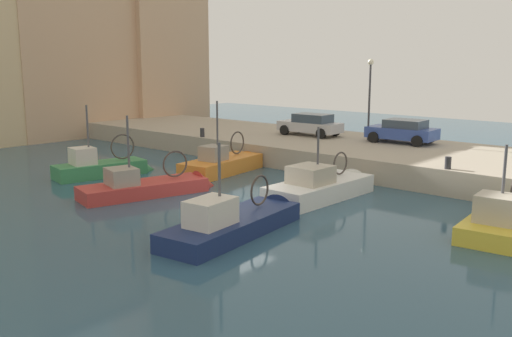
{
  "coord_description": "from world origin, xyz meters",
  "views": [
    {
      "loc": [
        -16.85,
        -16.12,
        6.01
      ],
      "look_at": [
        1.73,
        0.45,
        1.2
      ],
      "focal_mm": 39.79,
      "sensor_mm": 36.0,
      "label": 1
    }
  ],
  "objects_px": {
    "fishing_boat_yellow": "(506,227)",
    "parked_car_blue": "(403,131)",
    "fishing_boat_white": "(324,194)",
    "mooring_bollard_mid": "(202,132)",
    "quay_streetlamp": "(370,86)",
    "fishing_boat_green": "(105,173)",
    "fishing_boat_red": "(152,192)",
    "fishing_boat_navy": "(238,229)",
    "mooring_bollard_south": "(448,163)",
    "fishing_boat_orange": "(226,170)",
    "parked_car_silver": "(311,124)"
  },
  "relations": [
    {
      "from": "fishing_boat_yellow",
      "to": "parked_car_blue",
      "type": "height_order",
      "value": "fishing_boat_yellow"
    },
    {
      "from": "fishing_boat_yellow",
      "to": "fishing_boat_white",
      "type": "bearing_deg",
      "value": 91.11
    },
    {
      "from": "mooring_bollard_mid",
      "to": "fishing_boat_white",
      "type": "bearing_deg",
      "value": -107.96
    },
    {
      "from": "mooring_bollard_mid",
      "to": "quay_streetlamp",
      "type": "relative_size",
      "value": 0.11
    },
    {
      "from": "fishing_boat_green",
      "to": "parked_car_blue",
      "type": "bearing_deg",
      "value": -35.81
    },
    {
      "from": "fishing_boat_red",
      "to": "fishing_boat_navy",
      "type": "bearing_deg",
      "value": -102.79
    },
    {
      "from": "fishing_boat_white",
      "to": "mooring_bollard_mid",
      "type": "relative_size",
      "value": 11.54
    },
    {
      "from": "fishing_boat_white",
      "to": "mooring_bollard_south",
      "type": "height_order",
      "value": "fishing_boat_white"
    },
    {
      "from": "fishing_boat_navy",
      "to": "mooring_bollard_south",
      "type": "height_order",
      "value": "fishing_boat_navy"
    },
    {
      "from": "fishing_boat_orange",
      "to": "mooring_bollard_south",
      "type": "xyz_separation_m",
      "value": [
        2.81,
        -11.17,
        1.37
      ]
    },
    {
      "from": "parked_car_silver",
      "to": "mooring_bollard_south",
      "type": "height_order",
      "value": "parked_car_silver"
    },
    {
      "from": "fishing_boat_white",
      "to": "parked_car_blue",
      "type": "relative_size",
      "value": 1.58
    },
    {
      "from": "fishing_boat_orange",
      "to": "fishing_boat_red",
      "type": "height_order",
      "value": "fishing_boat_orange"
    },
    {
      "from": "fishing_boat_white",
      "to": "parked_car_silver",
      "type": "bearing_deg",
      "value": 39.46
    },
    {
      "from": "fishing_boat_navy",
      "to": "fishing_boat_yellow",
      "type": "height_order",
      "value": "fishing_boat_navy"
    },
    {
      "from": "fishing_boat_yellow",
      "to": "quay_streetlamp",
      "type": "bearing_deg",
      "value": 50.1
    },
    {
      "from": "fishing_boat_orange",
      "to": "quay_streetlamp",
      "type": "relative_size",
      "value": 1.28
    },
    {
      "from": "fishing_boat_green",
      "to": "mooring_bollard_mid",
      "type": "xyz_separation_m",
      "value": [
        7.71,
        0.82,
        1.34
      ]
    },
    {
      "from": "fishing_boat_navy",
      "to": "parked_car_silver",
      "type": "xyz_separation_m",
      "value": [
        15.3,
        8.12,
        1.79
      ]
    },
    {
      "from": "fishing_boat_green",
      "to": "parked_car_silver",
      "type": "height_order",
      "value": "fishing_boat_green"
    },
    {
      "from": "fishing_boat_navy",
      "to": "mooring_bollard_mid",
      "type": "distance_m",
      "value": 16.52
    },
    {
      "from": "fishing_boat_orange",
      "to": "fishing_boat_green",
      "type": "distance_m",
      "value": 6.34
    },
    {
      "from": "fishing_boat_navy",
      "to": "fishing_boat_green",
      "type": "relative_size",
      "value": 1.26
    },
    {
      "from": "fishing_boat_navy",
      "to": "fishing_boat_green",
      "type": "bearing_deg",
      "value": 77.98
    },
    {
      "from": "fishing_boat_red",
      "to": "quay_streetlamp",
      "type": "relative_size",
      "value": 1.38
    },
    {
      "from": "fishing_boat_red",
      "to": "parked_car_silver",
      "type": "height_order",
      "value": "fishing_boat_red"
    },
    {
      "from": "fishing_boat_white",
      "to": "quay_streetlamp",
      "type": "relative_size",
      "value": 1.31
    },
    {
      "from": "quay_streetlamp",
      "to": "fishing_boat_orange",
      "type": "bearing_deg",
      "value": 156.16
    },
    {
      "from": "fishing_boat_navy",
      "to": "quay_streetlamp",
      "type": "relative_size",
      "value": 1.46
    },
    {
      "from": "fishing_boat_yellow",
      "to": "parked_car_blue",
      "type": "distance_m",
      "value": 13.48
    },
    {
      "from": "mooring_bollard_mid",
      "to": "fishing_boat_yellow",
      "type": "bearing_deg",
      "value": -100.77
    },
    {
      "from": "mooring_bollard_mid",
      "to": "quay_streetlamp",
      "type": "height_order",
      "value": "quay_streetlamp"
    },
    {
      "from": "fishing_boat_yellow",
      "to": "parked_car_silver",
      "type": "xyz_separation_m",
      "value": [
        8.79,
        15.1,
        1.78
      ]
    },
    {
      "from": "fishing_boat_yellow",
      "to": "mooring_bollard_mid",
      "type": "xyz_separation_m",
      "value": [
        3.77,
        19.84,
        1.34
      ]
    },
    {
      "from": "fishing_boat_yellow",
      "to": "mooring_bollard_south",
      "type": "xyz_separation_m",
      "value": [
        3.77,
        3.84,
        1.34
      ]
    },
    {
      "from": "fishing_boat_orange",
      "to": "mooring_bollard_mid",
      "type": "relative_size",
      "value": 11.21
    },
    {
      "from": "parked_car_blue",
      "to": "fishing_boat_red",
      "type": "bearing_deg",
      "value": 162.22
    },
    {
      "from": "fishing_boat_navy",
      "to": "fishing_boat_yellow",
      "type": "relative_size",
      "value": 1.23
    },
    {
      "from": "fishing_boat_green",
      "to": "mooring_bollard_mid",
      "type": "relative_size",
      "value": 10.23
    },
    {
      "from": "fishing_boat_green",
      "to": "mooring_bollard_mid",
      "type": "height_order",
      "value": "fishing_boat_green"
    },
    {
      "from": "fishing_boat_yellow",
      "to": "fishing_boat_green",
      "type": "height_order",
      "value": "fishing_boat_green"
    },
    {
      "from": "fishing_boat_green",
      "to": "fishing_boat_red",
      "type": "height_order",
      "value": "fishing_boat_green"
    },
    {
      "from": "fishing_boat_navy",
      "to": "fishing_boat_white",
      "type": "xyz_separation_m",
      "value": [
        6.35,
        0.76,
        0.0
      ]
    },
    {
      "from": "mooring_bollard_south",
      "to": "fishing_boat_orange",
      "type": "bearing_deg",
      "value": 104.12
    },
    {
      "from": "fishing_boat_navy",
      "to": "fishing_boat_green",
      "type": "xyz_separation_m",
      "value": [
        2.56,
        12.04,
        0.01
      ]
    },
    {
      "from": "quay_streetlamp",
      "to": "fishing_boat_yellow",
      "type": "bearing_deg",
      "value": -129.9
    },
    {
      "from": "fishing_boat_yellow",
      "to": "fishing_boat_green",
      "type": "xyz_separation_m",
      "value": [
        -3.94,
        19.02,
        0.0
      ]
    },
    {
      "from": "fishing_boat_green",
      "to": "parked_car_blue",
      "type": "height_order",
      "value": "fishing_boat_green"
    },
    {
      "from": "fishing_boat_orange",
      "to": "fishing_boat_navy",
      "type": "relative_size",
      "value": 0.87
    },
    {
      "from": "fishing_boat_orange",
      "to": "mooring_bollard_south",
      "type": "relative_size",
      "value": 11.21
    }
  ]
}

